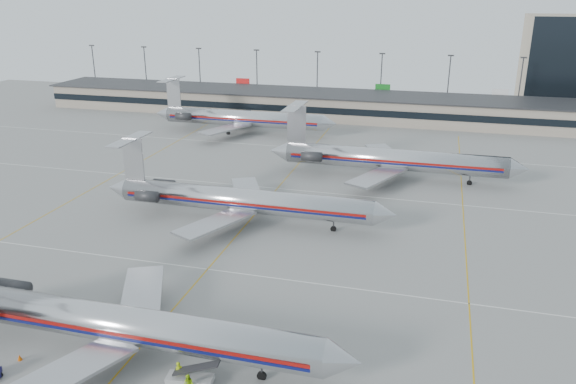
% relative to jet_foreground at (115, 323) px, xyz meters
% --- Properties ---
extents(ground, '(260.00, 260.00, 0.00)m').
position_rel_jet_foreground_xyz_m(ground, '(1.48, 7.48, -3.29)').
color(ground, gray).
rests_on(ground, ground).
extents(apron_markings, '(160.00, 0.15, 0.02)m').
position_rel_jet_foreground_xyz_m(apron_markings, '(1.48, 17.48, -3.28)').
color(apron_markings, silver).
rests_on(apron_markings, ground).
extents(terminal, '(162.00, 17.00, 6.25)m').
position_rel_jet_foreground_xyz_m(terminal, '(1.48, 105.45, -0.13)').
color(terminal, gray).
rests_on(terminal, ground).
extents(light_mast_row, '(163.60, 0.40, 15.28)m').
position_rel_jet_foreground_xyz_m(light_mast_row, '(1.48, 119.48, 5.29)').
color(light_mast_row, '#38383D').
rests_on(light_mast_row, ground).
extents(jet_foreground, '(43.28, 25.48, 11.33)m').
position_rel_jet_foreground_xyz_m(jet_foreground, '(0.00, 0.00, 0.00)').
color(jet_foreground, silver).
rests_on(jet_foreground, ground).
extents(jet_second_row, '(43.33, 25.51, 11.34)m').
position_rel_jet_foreground_xyz_m(jet_second_row, '(0.04, 32.53, 0.00)').
color(jet_second_row, silver).
rests_on(jet_second_row, ground).
extents(jet_third_row, '(44.95, 27.65, 12.29)m').
position_rel_jet_foreground_xyz_m(jet_third_row, '(18.73, 57.84, 0.28)').
color(jet_third_row, silver).
rests_on(jet_third_row, ground).
extents(jet_back_row, '(44.24, 27.21, 12.10)m').
position_rel_jet_foreground_xyz_m(jet_back_row, '(-17.78, 82.66, 0.23)').
color(jet_back_row, silver).
rests_on(jet_back_row, ground).
extents(belt_loader, '(4.76, 1.89, 2.47)m').
position_rel_jet_foreground_xyz_m(belt_loader, '(8.27, -2.19, -2.63)').
color(belt_loader, '#AAAAAA').
rests_on(belt_loader, ground).
extents(ramp_worker_near, '(0.83, 0.80, 1.91)m').
position_rel_jet_foreground_xyz_m(ramp_worker_near, '(7.18, -2.14, -2.33)').
color(ramp_worker_near, '#AAC812').
rests_on(ramp_worker_near, ground).
extents(ramp_worker_far, '(0.93, 0.75, 1.82)m').
position_rel_jet_foreground_xyz_m(ramp_worker_far, '(8.60, -3.33, -2.38)').
color(ramp_worker_far, '#99CC13').
rests_on(ramp_worker_far, ground).
extents(cone_left, '(0.54, 0.54, 0.57)m').
position_rel_jet_foreground_xyz_m(cone_left, '(-8.06, -3.22, -3.00)').
color(cone_left, '#CE5106').
rests_on(cone_left, ground).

